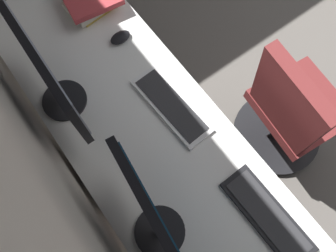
{
  "coord_description": "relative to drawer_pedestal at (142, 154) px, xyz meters",
  "views": [
    {
      "loc": [
        -0.15,
        2.25,
        2.1
      ],
      "look_at": [
        0.19,
        2.0,
        0.95
      ],
      "focal_mm": 35.56,
      "sensor_mm": 36.0,
      "label": 1
    }
  ],
  "objects": [
    {
      "name": "keyboard_main",
      "position": [
        -0.0,
        -0.19,
        0.39
      ],
      "size": [
        0.43,
        0.16,
        0.02
      ],
      "color": "silver",
      "rests_on": "desk"
    },
    {
      "name": "monitor_secondary",
      "position": [
        -0.4,
        0.16,
        0.63
      ],
      "size": [
        0.57,
        0.2,
        0.42
      ],
      "color": "black",
      "rests_on": "desk"
    },
    {
      "name": "desk",
      "position": [
        -0.13,
        -0.03,
        0.32
      ],
      "size": [
        2.21,
        0.66,
        0.73
      ],
      "color": "white",
      "rests_on": "ground"
    },
    {
      "name": "drawer_pedestal",
      "position": [
        0.0,
        0.0,
        0.0
      ],
      "size": [
        0.4,
        0.51,
        0.69
      ],
      "color": "white",
      "rests_on": "ground"
    },
    {
      "name": "wall_back",
      "position": [
        -0.32,
        0.38,
        0.95
      ],
      "size": [
        4.82,
        0.1,
        2.6
      ],
      "primitive_type": "cube",
      "color": "beige",
      "rests_on": "ground"
    },
    {
      "name": "keyboard_spare",
      "position": [
        -0.61,
        -0.21,
        0.39
      ],
      "size": [
        0.42,
        0.15,
        0.02
      ],
      "color": "black",
      "rests_on": "desk"
    },
    {
      "name": "mouse_main",
      "position": [
        0.43,
        -0.21,
        0.4
      ],
      "size": [
        0.06,
        0.1,
        0.03
      ],
      "primitive_type": "ellipsoid",
      "color": "black",
      "rests_on": "desk"
    },
    {
      "name": "monitor_primary",
      "position": [
        0.31,
        0.17,
        0.63
      ],
      "size": [
        0.57,
        0.2,
        0.43
      ],
      "color": "black",
      "rests_on": "desk"
    },
    {
      "name": "office_chair",
      "position": [
        -0.32,
        -0.75,
        0.11
      ],
      "size": [
        0.56,
        0.57,
        0.97
      ],
      "color": "maroon",
      "rests_on": "ground"
    }
  ]
}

